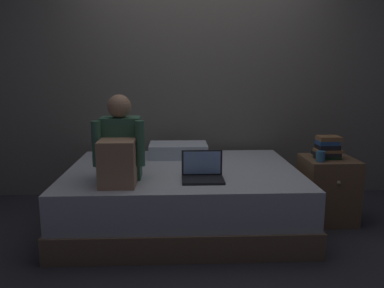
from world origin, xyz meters
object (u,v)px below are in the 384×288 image
object	(u,v)px
nightstand	(327,189)
laptop	(202,173)
pillow	(178,150)
mug	(320,156)
person_sitting	(120,149)
book_stack	(327,148)
bed	(183,196)

from	to	relation	value
nightstand	laptop	world-z (taller)	laptop
pillow	mug	xyz separation A→B (m)	(1.20, -0.56, 0.05)
nightstand	laptop	size ratio (longest dim) A/B	1.80
laptop	pillow	world-z (taller)	laptop
mug	laptop	bearing A→B (deg)	-165.69
person_sitting	book_stack	world-z (taller)	person_sitting
bed	book_stack	xyz separation A→B (m)	(1.27, -0.00, 0.42)
bed	laptop	size ratio (longest dim) A/B	6.25
bed	book_stack	size ratio (longest dim) A/B	8.57
nightstand	mug	size ratio (longest dim) A/B	6.39
bed	nightstand	distance (m)	1.30
pillow	mug	bearing A→B (deg)	-24.83
laptop	mug	bearing A→B (deg)	14.31
pillow	bed	bearing A→B (deg)	-85.87
nightstand	book_stack	xyz separation A→B (m)	(-0.03, -0.01, 0.38)
bed	pillow	size ratio (longest dim) A/B	3.57
pillow	book_stack	xyz separation A→B (m)	(1.30, -0.45, 0.10)
person_sitting	book_stack	bearing A→B (deg)	11.94
person_sitting	laptop	world-z (taller)	person_sitting
book_stack	mug	distance (m)	0.15
person_sitting	book_stack	size ratio (longest dim) A/B	2.81
person_sitting	mug	distance (m)	1.68
bed	person_sitting	xyz separation A→B (m)	(-0.48, -0.37, 0.51)
bed	pillow	world-z (taller)	pillow
nightstand	person_sitting	size ratio (longest dim) A/B	0.88
book_stack	pillow	bearing A→B (deg)	160.92
laptop	book_stack	xyz separation A→B (m)	(1.12, 0.37, 0.11)
laptop	pillow	xyz separation A→B (m)	(-0.18, 0.82, 0.01)
bed	book_stack	distance (m)	1.34
mug	book_stack	bearing A→B (deg)	46.94
book_stack	person_sitting	bearing A→B (deg)	-168.06
nightstand	book_stack	bearing A→B (deg)	-156.04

